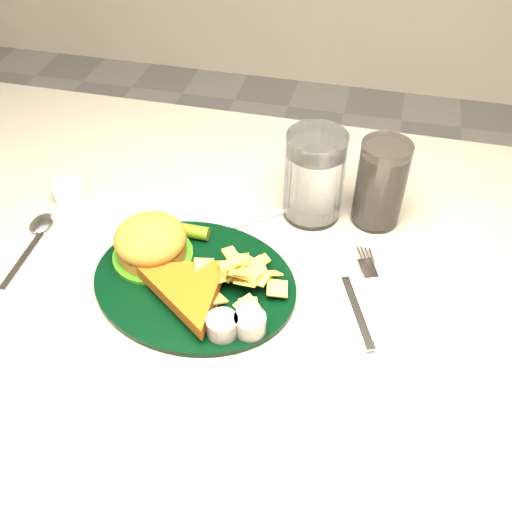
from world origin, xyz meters
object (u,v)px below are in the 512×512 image
at_px(table, 242,417).
at_px(water_glass, 314,176).
at_px(dinner_plate, 193,268).
at_px(cola_glass, 381,184).
at_px(fork_napkin, 358,306).

relative_size(table, water_glass, 8.95).
xyz_separation_m(dinner_plate, cola_glass, (0.22, 0.19, 0.03)).
distance_m(dinner_plate, water_glass, 0.22).
height_order(dinner_plate, water_glass, water_glass).
bearing_deg(water_glass, table, -117.46).
bearing_deg(fork_napkin, table, 147.89).
height_order(table, fork_napkin, fork_napkin).
bearing_deg(table, dinner_plate, -143.13).
bearing_deg(fork_napkin, dinner_plate, 159.89).
bearing_deg(dinner_plate, fork_napkin, 12.87).
bearing_deg(table, fork_napkin, -9.79).
xyz_separation_m(table, dinner_plate, (-0.05, -0.04, 0.41)).
xyz_separation_m(table, fork_napkin, (0.16, -0.03, 0.38)).
distance_m(water_glass, cola_glass, 0.09).
xyz_separation_m(dinner_plate, water_glass, (0.12, 0.18, 0.04)).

